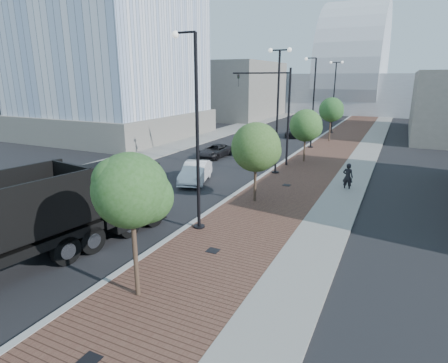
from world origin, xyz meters
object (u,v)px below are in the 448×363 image
at_px(dark_car_mid, 215,151).
at_px(dump_truck, 58,218).
at_px(white_sedan, 196,172).
at_px(pedestrian, 348,177).

bearing_deg(dark_car_mid, dump_truck, -79.62).
bearing_deg(white_sedan, pedestrian, -1.74).
relative_size(dump_truck, dark_car_mid, 3.23).
bearing_deg(dump_truck, dark_car_mid, 107.73).
bearing_deg(dump_truck, white_sedan, 100.85).
height_order(white_sedan, dark_car_mid, white_sedan).
xyz_separation_m(dump_truck, pedestrian, (9.72, 14.70, -0.65)).
relative_size(dump_truck, white_sedan, 3.13).
height_order(dump_truck, white_sedan, dump_truck).
bearing_deg(white_sedan, dark_car_mid, 91.70).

